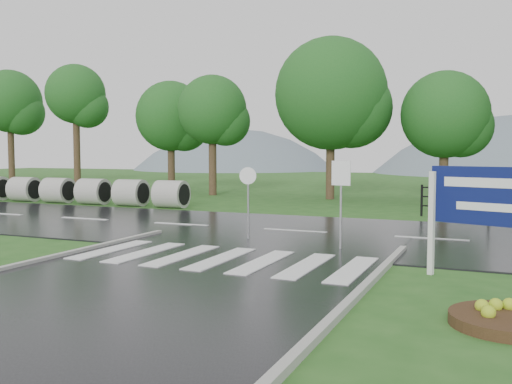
% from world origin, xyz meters
% --- Properties ---
extents(ground, '(120.00, 120.00, 0.00)m').
position_xyz_m(ground, '(0.00, 0.00, 0.00)').
color(ground, '#26561C').
rests_on(ground, ground).
extents(main_road, '(90.00, 8.00, 0.04)m').
position_xyz_m(main_road, '(0.00, 10.00, 0.00)').
color(main_road, black).
rests_on(main_road, ground).
extents(crosswalk, '(6.50, 2.80, 0.02)m').
position_xyz_m(crosswalk, '(0.00, 5.00, 0.06)').
color(crosswalk, silver).
rests_on(crosswalk, ground).
extents(hills, '(102.00, 48.00, 48.00)m').
position_xyz_m(hills, '(3.49, 65.00, -15.54)').
color(hills, slate).
rests_on(hills, ground).
extents(treeline, '(83.20, 5.20, 10.00)m').
position_xyz_m(treeline, '(1.00, 24.00, 0.00)').
color(treeline, '#184E1A').
rests_on(treeline, ground).
extents(culvert_pipes, '(11.80, 1.20, 1.20)m').
position_xyz_m(culvert_pipes, '(-12.70, 15.00, 0.60)').
color(culvert_pipes, '#9E9B93').
rests_on(culvert_pipes, ground).
extents(estate_billboard, '(2.40, 0.83, 2.16)m').
position_xyz_m(estate_billboard, '(5.61, 5.40, 1.49)').
color(estate_billboard, silver).
rests_on(estate_billboard, ground).
extents(flower_bed, '(1.64, 1.64, 0.33)m').
position_xyz_m(flower_bed, '(5.87, 2.30, 0.12)').
color(flower_bed, '#332111').
rests_on(flower_bed, ground).
extents(reg_sign_small, '(0.49, 0.10, 2.22)m').
position_xyz_m(reg_sign_small, '(2.11, 7.39, 1.57)').
color(reg_sign_small, '#939399').
rests_on(reg_sign_small, ground).
extents(reg_sign_round, '(0.46, 0.13, 2.02)m').
position_xyz_m(reg_sign_round, '(-0.67, 8.00, 1.30)').
color(reg_sign_round, '#939399').
rests_on(reg_sign_round, ground).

